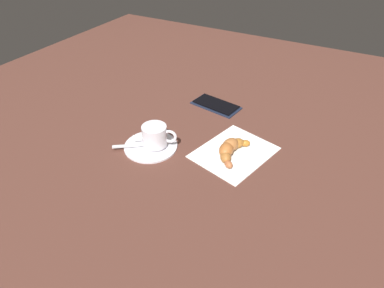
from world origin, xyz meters
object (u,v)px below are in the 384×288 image
(espresso_cup, at_px, (155,135))
(cell_phone, at_px, (216,105))
(sugar_packet, at_px, (147,136))
(teaspoon, at_px, (148,144))
(saucer, at_px, (151,145))
(napkin, at_px, (234,152))
(croissant, at_px, (230,149))

(espresso_cup, distance_m, cell_phone, 0.27)
(espresso_cup, relative_size, sugar_packet, 1.20)
(teaspoon, bearing_deg, saucer, -115.24)
(napkin, height_order, croissant, croissant)
(espresso_cup, distance_m, napkin, 0.20)
(sugar_packet, bearing_deg, croissant, 147.34)
(espresso_cup, bearing_deg, cell_phone, -99.71)
(espresso_cup, distance_m, teaspoon, 0.03)
(saucer, distance_m, cell_phone, 0.28)
(croissant, height_order, cell_phone, croissant)
(saucer, distance_m, napkin, 0.21)
(saucer, distance_m, espresso_cup, 0.03)
(napkin, height_order, cell_phone, cell_phone)
(teaspoon, relative_size, croissant, 0.94)
(teaspoon, xyz_separation_m, croissant, (-0.19, -0.08, 0.01))
(espresso_cup, height_order, sugar_packet, espresso_cup)
(saucer, distance_m, teaspoon, 0.01)
(croissant, relative_size, cell_phone, 0.81)
(espresso_cup, bearing_deg, saucer, 26.60)
(espresso_cup, bearing_deg, teaspoon, 39.29)
(teaspoon, bearing_deg, sugar_packet, -50.93)
(espresso_cup, xyz_separation_m, croissant, (-0.18, -0.06, -0.02))
(cell_phone, bearing_deg, sugar_packet, 71.82)
(croissant, bearing_deg, teaspoon, 21.33)
(teaspoon, xyz_separation_m, napkin, (-0.20, -0.09, -0.01))
(saucer, xyz_separation_m, sugar_packet, (0.02, -0.02, 0.01))
(saucer, bearing_deg, teaspoon, 64.76)
(croissant, bearing_deg, napkin, -121.00)
(saucer, xyz_separation_m, teaspoon, (0.00, 0.01, 0.01))
(sugar_packet, distance_m, cell_phone, 0.26)
(cell_phone, bearing_deg, teaspoon, 77.61)
(teaspoon, relative_size, sugar_packet, 1.64)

